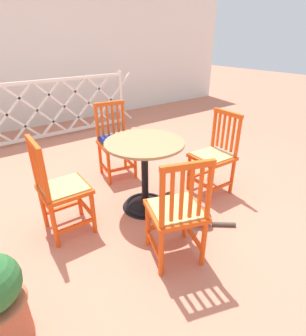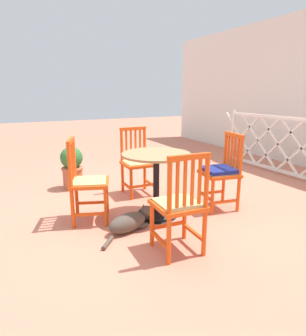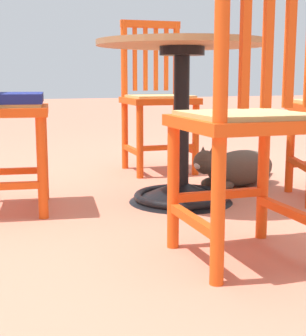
{
  "view_description": "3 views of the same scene",
  "coord_description": "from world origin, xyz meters",
  "views": [
    {
      "loc": [
        -1.2,
        -1.88,
        1.62
      ],
      "look_at": [
        0.16,
        -0.07,
        0.49
      ],
      "focal_mm": 28.45,
      "sensor_mm": 36.0,
      "label": 1
    },
    {
      "loc": [
        2.97,
        -1.42,
        1.38
      ],
      "look_at": [
        -0.04,
        0.1,
        0.52
      ],
      "focal_mm": 31.86,
      "sensor_mm": 36.0,
      "label": 2
    },
    {
      "loc": [
        -2.02,
        0.99,
        0.57
      ],
      "look_at": [
        0.23,
        0.15,
        0.15
      ],
      "focal_mm": 55.71,
      "sensor_mm": 36.0,
      "label": 3
    }
  ],
  "objects": [
    {
      "name": "ground_plane",
      "position": [
        0.0,
        0.0,
        0.0
      ],
      "size": [
        24.0,
        24.0,
        0.0
      ],
      "primitive_type": "plane",
      "color": "#C6755B"
    },
    {
      "name": "building_wall_backdrop",
      "position": [
        0.0,
        3.69,
        1.4
      ],
      "size": [
        10.0,
        0.2,
        2.8
      ],
      "primitive_type": "cube",
      "color": "silver",
      "rests_on": "ground_plane"
    },
    {
      "name": "lattice_fence_panel",
      "position": [
        -0.11,
        2.77,
        0.51
      ],
      "size": [
        3.68,
        0.06,
        1.02
      ],
      "color": "silver",
      "rests_on": "ground_plane"
    },
    {
      "name": "cafe_table",
      "position": [
        0.14,
        0.04,
        0.28
      ],
      "size": [
        0.76,
        0.76,
        0.73
      ],
      "color": "black",
      "rests_on": "ground_plane"
    },
    {
      "name": "orange_chair_tucked_in",
      "position": [
        -0.66,
        0.17,
        0.43
      ],
      "size": [
        0.41,
        0.41,
        0.91
      ],
      "color": "#E04C14",
      "rests_on": "ground_plane"
    },
    {
      "name": "orange_chair_by_planter",
      "position": [
        -0.08,
        -0.68,
        0.43
      ],
      "size": [
        0.51,
        0.51,
        0.91
      ],
      "color": "#E04C14",
      "rests_on": "ground_plane"
    },
    {
      "name": "orange_chair_near_fence",
      "position": [
        0.94,
        -0.15,
        0.43
      ],
      "size": [
        0.42,
        0.42,
        0.91
      ],
      "color": "#E04C14",
      "rests_on": "ground_plane"
    },
    {
      "name": "orange_chair_facing_out",
      "position": [
        0.27,
        0.84,
        0.45
      ],
      "size": [
        0.46,
        0.46,
        0.91
      ],
      "color": "#E04C14",
      "rests_on": "ground_plane"
    },
    {
      "name": "tabby_cat",
      "position": [
        0.36,
        -0.36,
        0.1
      ],
      "size": [
        0.43,
        0.67,
        0.23
      ],
      "color": "#4C4238",
      "rests_on": "ground_plane"
    }
  ]
}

